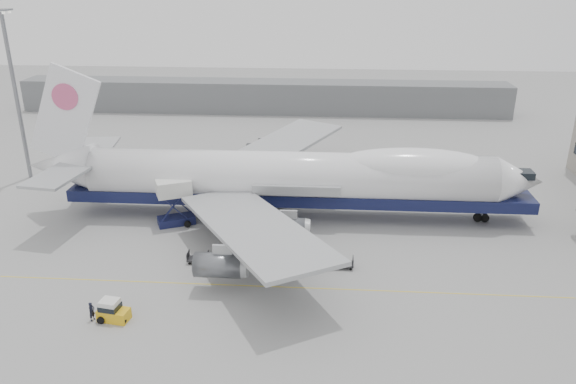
# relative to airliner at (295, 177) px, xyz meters

# --- Properties ---
(ground) EXTENTS (260.00, 260.00, 0.00)m
(ground) POSITION_rel_airliner_xyz_m (-0.64, -12.00, -5.62)
(ground) COLOR gray
(ground) RESTS_ON ground
(apron_line) EXTENTS (60.00, 0.15, 0.01)m
(apron_line) POSITION_rel_airliner_xyz_m (-0.64, -18.00, -5.62)
(apron_line) COLOR gold
(apron_line) RESTS_ON ground
(hangar) EXTENTS (110.00, 8.00, 7.00)m
(hangar) POSITION_rel_airliner_xyz_m (-10.64, 58.00, -2.12)
(hangar) COLOR slate
(hangar) RESTS_ON ground
(floodlight_mast) EXTENTS (2.40, 2.40, 25.43)m
(floodlight_mast) POSITION_rel_airliner_xyz_m (-42.64, 12.00, 8.64)
(floodlight_mast) COLOR slate
(floodlight_mast) RESTS_ON ground
(airliner) EXTENTS (67.00, 55.30, 19.98)m
(airliner) POSITION_rel_airliner_xyz_m (0.00, 0.00, 0.00)
(airliner) COLOR white
(airliner) RESTS_ON ground
(catering_truck) EXTENTS (5.16, 4.44, 6.02)m
(catering_truck) POSITION_rel_airliner_xyz_m (-15.15, -3.48, -2.19)
(catering_truck) COLOR #171C46
(catering_truck) RESTS_ON ground
(baggage_tug) EXTENTS (3.07, 1.97, 2.10)m
(baggage_tug) POSITION_rel_airliner_xyz_m (-15.68, -24.90, -4.69)
(baggage_tug) COLOR gold
(baggage_tug) RESTS_ON ground
(ground_worker) EXTENTS (0.66, 0.80, 1.90)m
(ground_worker) POSITION_rel_airliner_xyz_m (-17.56, -25.12, -4.68)
(ground_worker) COLOR black
(ground_worker) RESTS_ON ground
(traffic_cone) EXTENTS (0.38, 0.38, 0.57)m
(traffic_cone) POSITION_rel_airliner_xyz_m (-17.11, -24.65, -5.36)
(traffic_cone) COLOR orange
(traffic_cone) RESTS_ON ground
(dolly_0) EXTENTS (2.30, 1.35, 1.30)m
(dolly_0) POSITION_rel_airliner_xyz_m (-10.11, -13.47, -5.09)
(dolly_0) COLOR #2D2D30
(dolly_0) RESTS_ON ground
(dolly_1) EXTENTS (2.30, 1.35, 1.30)m
(dolly_1) POSITION_rel_airliner_xyz_m (-6.05, -13.47, -5.09)
(dolly_1) COLOR #2D2D30
(dolly_1) RESTS_ON ground
(dolly_2) EXTENTS (2.30, 1.35, 1.30)m
(dolly_2) POSITION_rel_airliner_xyz_m (-2.00, -13.47, -5.09)
(dolly_2) COLOR #2D2D30
(dolly_2) RESTS_ON ground
(dolly_3) EXTENTS (2.30, 1.35, 1.30)m
(dolly_3) POSITION_rel_airliner_xyz_m (2.06, -13.47, -5.09)
(dolly_3) COLOR #2D2D30
(dolly_3) RESTS_ON ground
(dolly_4) EXTENTS (2.30, 1.35, 1.30)m
(dolly_4) POSITION_rel_airliner_xyz_m (6.12, -13.47, -5.09)
(dolly_4) COLOR #2D2D30
(dolly_4) RESTS_ON ground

